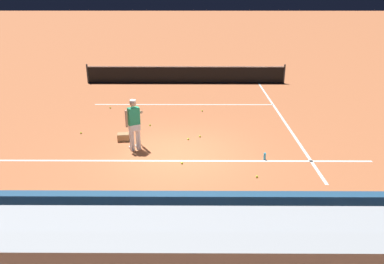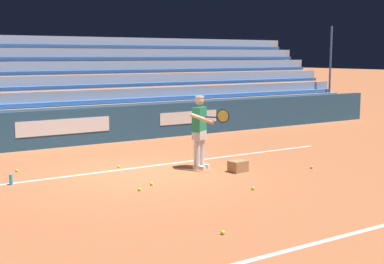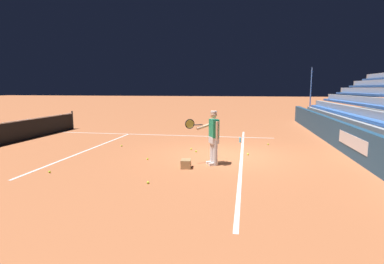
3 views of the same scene
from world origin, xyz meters
The scene contains 16 objects.
ground_plane centered at (0.00, 0.00, 0.00)m, with size 160.00×160.00×0.00m, color #B7663D.
court_baseline_white centered at (0.00, -0.50, 0.00)m, with size 12.00×0.10×0.01m, color white.
court_sideline_white centered at (4.11, 4.00, 0.00)m, with size 0.10×12.00×0.01m, color white.
court_service_line_white centered at (0.00, 5.50, 0.00)m, with size 8.22×0.10×0.01m, color white.
back_wall_sponsor_board centered at (-0.01, -4.35, 0.55)m, with size 25.17×0.25×1.10m.
tennis_player centered at (-1.49, 0.39, 0.89)m, with size 0.56×1.07×1.71m.
ball_box_cardboard centered at (-2.02, 1.15, 0.13)m, with size 0.40×0.30×0.26m, color #A87F51.
tennis_ball_far_left centered at (-3.28, 4.91, 0.03)m, with size 0.07×0.07×0.07m, color #CCE533.
tennis_ball_midcourt centered at (0.10, -0.72, 0.03)m, with size 0.07×0.07×0.07m, color #CCE533.
tennis_ball_far_right centered at (-3.71, 1.80, 0.03)m, with size 0.07×0.07×0.07m, color #CCE533.
tennis_ball_on_baseline centered at (0.82, 4.48, 0.03)m, with size 0.07×0.07×0.07m, color #CCE533.
tennis_ball_near_player centered at (0.26, 1.22, 0.03)m, with size 0.07×0.07×0.07m, color #CCE533.
tennis_ball_toward_net centered at (0.68, 1.49, 0.03)m, with size 0.07×0.07×0.07m, color #CCE533.
tennis_ball_by_box centered at (-1.25, 2.65, 0.03)m, with size 0.07×0.07×0.07m, color #CCE533.
tennis_ball_stray_back centered at (2.25, -1.58, 0.03)m, with size 0.07×0.07×0.07m, color #CCE533.
water_bottle centered at (2.68, -0.38, 0.11)m, with size 0.07×0.07×0.22m, color #33B2E5.
Camera 3 is at (-10.75, -0.62, 2.42)m, focal length 28.00 mm.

